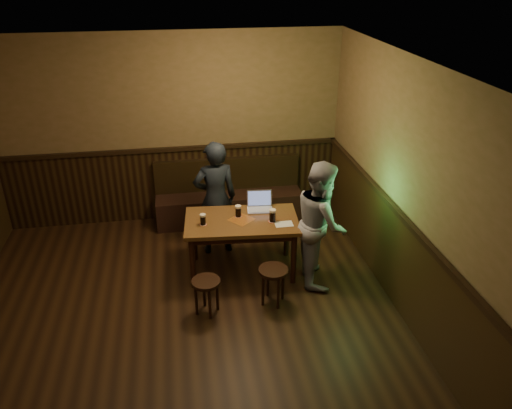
{
  "coord_description": "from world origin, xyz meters",
  "views": [
    {
      "loc": [
        0.08,
        -4.08,
        3.71
      ],
      "look_at": [
        0.96,
        1.22,
        1.0
      ],
      "focal_mm": 35.0,
      "sensor_mm": 36.0,
      "label": 1
    }
  ],
  "objects_px": {
    "pub_table": "(242,227)",
    "pint_mid": "(238,211)",
    "stool_right": "(273,276)",
    "pint_left": "(203,219)",
    "bench": "(229,201)",
    "stool_left": "(206,287)",
    "laptop": "(260,205)",
    "pint_right": "(273,216)",
    "person_grey": "(321,223)",
    "person_suit": "(215,198)"
  },
  "relations": [
    {
      "from": "bench",
      "to": "stool_right",
      "type": "relative_size",
      "value": 4.71
    },
    {
      "from": "pub_table",
      "to": "pint_mid",
      "type": "height_order",
      "value": "pint_mid"
    },
    {
      "from": "pub_table",
      "to": "stool_left",
      "type": "xyz_separation_m",
      "value": [
        -0.52,
        -0.78,
        -0.3
      ]
    },
    {
      "from": "laptop",
      "to": "person_grey",
      "type": "relative_size",
      "value": 0.22
    },
    {
      "from": "pint_mid",
      "to": "person_suit",
      "type": "distance_m",
      "value": 0.53
    },
    {
      "from": "person_grey",
      "to": "stool_right",
      "type": "bearing_deg",
      "value": 129.03
    },
    {
      "from": "laptop",
      "to": "person_suit",
      "type": "bearing_deg",
      "value": 156.8
    },
    {
      "from": "stool_right",
      "to": "pint_left",
      "type": "height_order",
      "value": "pint_left"
    },
    {
      "from": "bench",
      "to": "pint_mid",
      "type": "distance_m",
      "value": 1.43
    },
    {
      "from": "pub_table",
      "to": "pint_mid",
      "type": "distance_m",
      "value": 0.2
    },
    {
      "from": "pint_right",
      "to": "person_grey",
      "type": "height_order",
      "value": "person_grey"
    },
    {
      "from": "stool_left",
      "to": "person_suit",
      "type": "relative_size",
      "value": 0.28
    },
    {
      "from": "stool_left",
      "to": "person_grey",
      "type": "bearing_deg",
      "value": 18.04
    },
    {
      "from": "stool_right",
      "to": "stool_left",
      "type": "bearing_deg",
      "value": -175.61
    },
    {
      "from": "stool_left",
      "to": "stool_right",
      "type": "bearing_deg",
      "value": 4.39
    },
    {
      "from": "stool_right",
      "to": "laptop",
      "type": "height_order",
      "value": "laptop"
    },
    {
      "from": "bench",
      "to": "pint_right",
      "type": "distance_m",
      "value": 1.66
    },
    {
      "from": "pub_table",
      "to": "pint_left",
      "type": "xyz_separation_m",
      "value": [
        -0.48,
        -0.05,
        0.17
      ]
    },
    {
      "from": "stool_left",
      "to": "person_suit",
      "type": "bearing_deg",
      "value": 79.65
    },
    {
      "from": "pint_left",
      "to": "laptop",
      "type": "distance_m",
      "value": 0.81
    },
    {
      "from": "pint_mid",
      "to": "pint_right",
      "type": "xyz_separation_m",
      "value": [
        0.4,
        -0.2,
        0.01
      ]
    },
    {
      "from": "pub_table",
      "to": "bench",
      "type": "bearing_deg",
      "value": 94.86
    },
    {
      "from": "pint_right",
      "to": "laptop",
      "type": "height_order",
      "value": "laptop"
    },
    {
      "from": "bench",
      "to": "person_grey",
      "type": "xyz_separation_m",
      "value": [
        0.93,
        -1.73,
        0.48
      ]
    },
    {
      "from": "bench",
      "to": "stool_left",
      "type": "distance_m",
      "value": 2.26
    },
    {
      "from": "stool_left",
      "to": "bench",
      "type": "bearing_deg",
      "value": 76.82
    },
    {
      "from": "stool_right",
      "to": "person_grey",
      "type": "distance_m",
      "value": 0.89
    },
    {
      "from": "pub_table",
      "to": "pint_right",
      "type": "bearing_deg",
      "value": -11.92
    },
    {
      "from": "laptop",
      "to": "person_grey",
      "type": "bearing_deg",
      "value": -35.21
    },
    {
      "from": "pint_left",
      "to": "pint_mid",
      "type": "xyz_separation_m",
      "value": [
        0.45,
        0.14,
        0.01
      ]
    },
    {
      "from": "stool_right",
      "to": "pint_right",
      "type": "relative_size",
      "value": 2.79
    },
    {
      "from": "pub_table",
      "to": "person_suit",
      "type": "xyz_separation_m",
      "value": [
        -0.27,
        0.56,
        0.15
      ]
    },
    {
      "from": "laptop",
      "to": "pint_mid",
      "type": "bearing_deg",
      "value": -144.96
    },
    {
      "from": "pint_right",
      "to": "stool_left",
      "type": "bearing_deg",
      "value": -142.9
    },
    {
      "from": "person_suit",
      "to": "laptop",
      "type": "bearing_deg",
      "value": 144.28
    },
    {
      "from": "stool_right",
      "to": "pint_mid",
      "type": "relative_size",
      "value": 3.0
    },
    {
      "from": "pub_table",
      "to": "laptop",
      "type": "bearing_deg",
      "value": 47.9
    },
    {
      "from": "bench",
      "to": "pub_table",
      "type": "relative_size",
      "value": 1.5
    },
    {
      "from": "pint_mid",
      "to": "pint_right",
      "type": "distance_m",
      "value": 0.44
    },
    {
      "from": "bench",
      "to": "stool_right",
      "type": "distance_m",
      "value": 2.16
    },
    {
      "from": "pub_table",
      "to": "pint_left",
      "type": "bearing_deg",
      "value": -169.13
    },
    {
      "from": "pint_mid",
      "to": "laptop",
      "type": "distance_m",
      "value": 0.35
    },
    {
      "from": "stool_left",
      "to": "pint_mid",
      "type": "distance_m",
      "value": 1.1
    },
    {
      "from": "pub_table",
      "to": "pint_mid",
      "type": "relative_size",
      "value": 9.41
    },
    {
      "from": "pint_left",
      "to": "pint_mid",
      "type": "relative_size",
      "value": 0.93
    },
    {
      "from": "person_grey",
      "to": "laptop",
      "type": "bearing_deg",
      "value": 56.44
    },
    {
      "from": "stool_right",
      "to": "pint_left",
      "type": "bearing_deg",
      "value": 137.93
    },
    {
      "from": "pub_table",
      "to": "person_suit",
      "type": "bearing_deg",
      "value": 120.83
    },
    {
      "from": "pint_left",
      "to": "person_suit",
      "type": "height_order",
      "value": "person_suit"
    },
    {
      "from": "person_grey",
      "to": "pint_right",
      "type": "bearing_deg",
      "value": 77.71
    }
  ]
}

